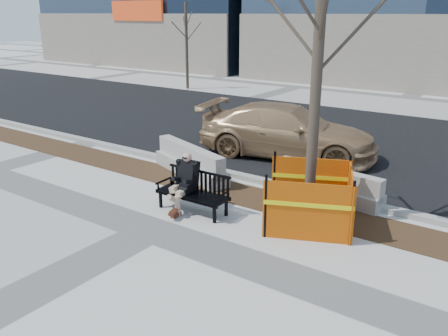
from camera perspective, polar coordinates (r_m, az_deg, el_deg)
The scene contains 11 objects.
ground at distance 9.49m, azimuth -8.74°, elevation -7.38°, with size 120.00×120.00×0.00m, color beige.
mulch_strip at distance 11.33m, azimuth 0.35°, elevation -2.76°, with size 40.00×1.20×0.02m, color #47301C.
asphalt_street at distance 16.57m, azimuth 12.72°, elevation 3.63°, with size 60.00×10.40×0.01m, color black.
curb at distance 12.05m, azimuth 2.93°, elevation -1.18°, with size 60.00×0.25×0.12m, color #9E9B93.
bench at distance 10.22m, azimuth -3.79°, elevation -5.26°, with size 1.66×0.59×0.88m, color black, non-canonical shape.
seated_man at distance 10.38m, azimuth -4.62°, elevation -4.90°, with size 0.53×0.89×1.25m, color black, non-canonical shape.
tree_fence at distance 9.80m, azimuth 10.10°, elevation -6.61°, with size 2.51×2.51×6.28m, color #E85906, non-canonical shape.
sedan at distance 14.21m, azimuth 7.57°, elevation 1.48°, with size 2.13×5.23×1.52m, color #A98257.
jersey_barrier_left at distance 12.45m, azimuth -4.06°, elevation -0.85°, with size 2.81×0.56×0.80m, color #A3A098, non-canonical shape.
jersey_barrier_right at distance 11.16m, azimuth 12.36°, elevation -3.57°, with size 2.60×0.52×0.75m, color #9A9890, non-canonical shape.
far_tree_left at distance 26.97m, azimuth -4.43°, elevation 9.58°, with size 1.85×1.85×4.99m, color #4E4132, non-canonical shape.
Camera 1 is at (6.03, -6.08, 4.08)m, focal length 37.72 mm.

